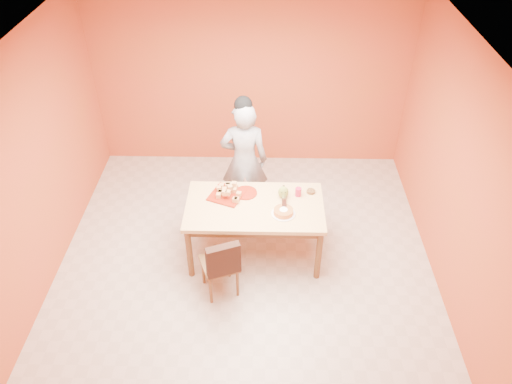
{
  "coord_description": "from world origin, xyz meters",
  "views": [
    {
      "loc": [
        0.22,
        -4.08,
        4.42
      ],
      "look_at": [
        0.13,
        0.3,
        1.02
      ],
      "focal_mm": 35.0,
      "sensor_mm": 36.0,
      "label": 1
    }
  ],
  "objects_px": {
    "sponge_cake": "(283,212)",
    "egg_ornament": "(283,192)",
    "pastry_platter": "(227,195)",
    "dining_chair": "(219,263)",
    "magenta_glass": "(298,192)",
    "person": "(244,161)",
    "dining_table": "(255,212)",
    "checker_tin": "(311,191)",
    "red_dinner_plate": "(246,193)"
  },
  "relations": [
    {
      "from": "dining_table",
      "to": "pastry_platter",
      "type": "distance_m",
      "value": 0.39
    },
    {
      "from": "red_dinner_plate",
      "to": "egg_ornament",
      "type": "height_order",
      "value": "egg_ornament"
    },
    {
      "from": "red_dinner_plate",
      "to": "magenta_glass",
      "type": "xyz_separation_m",
      "value": [
        0.62,
        -0.03,
        0.04
      ]
    },
    {
      "from": "sponge_cake",
      "to": "magenta_glass",
      "type": "bearing_deg",
      "value": 62.31
    },
    {
      "from": "person",
      "to": "sponge_cake",
      "type": "distance_m",
      "value": 1.07
    },
    {
      "from": "person",
      "to": "magenta_glass",
      "type": "bearing_deg",
      "value": 135.57
    },
    {
      "from": "dining_chair",
      "to": "magenta_glass",
      "type": "xyz_separation_m",
      "value": [
        0.89,
        0.82,
        0.38
      ]
    },
    {
      "from": "dining_table",
      "to": "person",
      "type": "distance_m",
      "value": 0.84
    },
    {
      "from": "dining_chair",
      "to": "magenta_glass",
      "type": "height_order",
      "value": "magenta_glass"
    },
    {
      "from": "red_dinner_plate",
      "to": "sponge_cake",
      "type": "xyz_separation_m",
      "value": [
        0.44,
        -0.37,
        0.03
      ]
    },
    {
      "from": "dining_table",
      "to": "red_dinner_plate",
      "type": "relative_size",
      "value": 5.91
    },
    {
      "from": "person",
      "to": "egg_ornament",
      "type": "relative_size",
      "value": 10.75
    },
    {
      "from": "dining_chair",
      "to": "sponge_cake",
      "type": "distance_m",
      "value": 0.92
    },
    {
      "from": "egg_ornament",
      "to": "pastry_platter",
      "type": "bearing_deg",
      "value": 173.35
    },
    {
      "from": "magenta_glass",
      "to": "pastry_platter",
      "type": "bearing_deg",
      "value": -178.61
    },
    {
      "from": "magenta_glass",
      "to": "person",
      "type": "bearing_deg",
      "value": 137.22
    },
    {
      "from": "egg_ornament",
      "to": "checker_tin",
      "type": "xyz_separation_m",
      "value": [
        0.33,
        0.1,
        -0.06
      ]
    },
    {
      "from": "person",
      "to": "sponge_cake",
      "type": "height_order",
      "value": "person"
    },
    {
      "from": "dining_table",
      "to": "magenta_glass",
      "type": "bearing_deg",
      "value": 20.95
    },
    {
      "from": "sponge_cake",
      "to": "egg_ornament",
      "type": "height_order",
      "value": "egg_ornament"
    },
    {
      "from": "magenta_glass",
      "to": "checker_tin",
      "type": "distance_m",
      "value": 0.17
    },
    {
      "from": "dining_table",
      "to": "dining_chair",
      "type": "xyz_separation_m",
      "value": [
        -0.38,
        -0.62,
        -0.23
      ]
    },
    {
      "from": "pastry_platter",
      "to": "magenta_glass",
      "type": "distance_m",
      "value": 0.84
    },
    {
      "from": "person",
      "to": "checker_tin",
      "type": "distance_m",
      "value": 0.99
    },
    {
      "from": "pastry_platter",
      "to": "magenta_glass",
      "type": "relative_size",
      "value": 3.5
    },
    {
      "from": "pastry_platter",
      "to": "egg_ornament",
      "type": "distance_m",
      "value": 0.67
    },
    {
      "from": "red_dinner_plate",
      "to": "checker_tin",
      "type": "distance_m",
      "value": 0.78
    },
    {
      "from": "red_dinner_plate",
      "to": "egg_ornament",
      "type": "relative_size",
      "value": 1.76
    },
    {
      "from": "dining_table",
      "to": "checker_tin",
      "type": "xyz_separation_m",
      "value": [
        0.67,
        0.26,
        0.11
      ]
    },
    {
      "from": "egg_ornament",
      "to": "checker_tin",
      "type": "bearing_deg",
      "value": 11.6
    },
    {
      "from": "magenta_glass",
      "to": "checker_tin",
      "type": "xyz_separation_m",
      "value": [
        0.15,
        0.06,
        -0.04
      ]
    },
    {
      "from": "red_dinner_plate",
      "to": "magenta_glass",
      "type": "distance_m",
      "value": 0.62
    },
    {
      "from": "red_dinner_plate",
      "to": "egg_ornament",
      "type": "distance_m",
      "value": 0.45
    },
    {
      "from": "person",
      "to": "checker_tin",
      "type": "height_order",
      "value": "person"
    },
    {
      "from": "dining_chair",
      "to": "sponge_cake",
      "type": "bearing_deg",
      "value": 12.47
    },
    {
      "from": "person",
      "to": "pastry_platter",
      "type": "relative_size",
      "value": 4.5
    },
    {
      "from": "red_dinner_plate",
      "to": "checker_tin",
      "type": "relative_size",
      "value": 2.61
    },
    {
      "from": "red_dinner_plate",
      "to": "magenta_glass",
      "type": "bearing_deg",
      "value": -2.52
    },
    {
      "from": "sponge_cake",
      "to": "dining_chair",
      "type": "bearing_deg",
      "value": -146.33
    },
    {
      "from": "person",
      "to": "magenta_glass",
      "type": "xyz_separation_m",
      "value": [
        0.66,
        -0.61,
        -0.02
      ]
    },
    {
      "from": "dining_chair",
      "to": "red_dinner_plate",
      "type": "bearing_deg",
      "value": 51.32
    },
    {
      "from": "dining_table",
      "to": "red_dinner_plate",
      "type": "height_order",
      "value": "red_dinner_plate"
    },
    {
      "from": "dining_chair",
      "to": "egg_ornament",
      "type": "height_order",
      "value": "egg_ornament"
    },
    {
      "from": "egg_ornament",
      "to": "dining_chair",
      "type": "bearing_deg",
      "value": -137.52
    },
    {
      "from": "person",
      "to": "egg_ornament",
      "type": "bearing_deg",
      "value": 125.02
    },
    {
      "from": "sponge_cake",
      "to": "egg_ornament",
      "type": "bearing_deg",
      "value": 89.36
    },
    {
      "from": "pastry_platter",
      "to": "dining_chair",
      "type": "bearing_deg",
      "value": -93.16
    },
    {
      "from": "person",
      "to": "red_dinner_plate",
      "type": "xyz_separation_m",
      "value": [
        0.04,
        -0.59,
        -0.06
      ]
    },
    {
      "from": "person",
      "to": "egg_ornament",
      "type": "height_order",
      "value": "person"
    },
    {
      "from": "sponge_cake",
      "to": "checker_tin",
      "type": "xyz_separation_m",
      "value": [
        0.34,
        0.41,
        -0.02
      ]
    }
  ]
}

